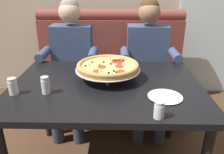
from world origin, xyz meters
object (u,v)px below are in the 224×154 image
diner_left (71,59)px  shaker_pepper_flakes (46,86)px  dining_table (106,94)px  plate_near_left (165,96)px  shaker_parmesan (159,111)px  patio_chair (195,43)px  diner_right (148,59)px  pizza (108,66)px  shaker_oregano (13,87)px  booth_bench (110,77)px

diner_left → shaker_pepper_flakes: size_ratio=11.31×
dining_table → plate_near_left: 0.43m
shaker_parmesan → patio_chair: size_ratio=0.11×
diner_right → pizza: diner_right is taller
pizza → plate_near_left: bearing=-38.3°
diner_left → shaker_parmesan: 1.29m
pizza → patio_chair: 2.41m
dining_table → plate_near_left: size_ratio=6.14×
shaker_pepper_flakes → shaker_oregano: bearing=-175.4°
diner_right → shaker_parmesan: bearing=-94.4°
plate_near_left → patio_chair: bearing=67.6°
diner_right → patio_chair: size_ratio=1.48×
diner_left → booth_bench: bearing=35.1°
plate_near_left → patio_chair: size_ratio=0.25×
patio_chair → shaker_pepper_flakes: bearing=-126.9°
shaker_oregano → patio_chair: same height
diner_right → shaker_pepper_flakes: diner_right is taller
pizza → shaker_parmesan: 0.59m
diner_right → patio_chair: (0.94, 1.42, -0.19)m
booth_bench → plate_near_left: 1.25m
booth_bench → shaker_pepper_flakes: (-0.38, -1.10, 0.40)m
pizza → plate_near_left: size_ratio=2.19×
booth_bench → pizza: bearing=-89.3°
shaker_parmesan → pizza: bearing=118.8°
dining_table → shaker_pepper_flakes: size_ratio=11.71×
diner_left → shaker_parmesan: size_ratio=13.30×
booth_bench → patio_chair: bearing=41.2°
plate_near_left → patio_chair: 2.49m
plate_near_left → patio_chair: (0.94, 2.29, -0.24)m
diner_left → shaker_oregano: 0.88m
shaker_parmesan → booth_bench: bearing=102.1°
plate_near_left → diner_right: bearing=89.7°
booth_bench → diner_left: 0.56m
shaker_pepper_flakes → patio_chair: 2.83m
shaker_pepper_flakes → plate_near_left: size_ratio=0.52×
booth_bench → shaker_oregano: bearing=-117.4°
booth_bench → shaker_parmesan: (0.29, -1.37, 0.39)m
plate_near_left → pizza: bearing=141.7°
dining_table → shaker_pepper_flakes: shaker_pepper_flakes is taller
patio_chair → plate_near_left: bearing=-112.4°
plate_near_left → dining_table: bearing=152.9°
pizza → shaker_parmesan: (0.28, -0.52, -0.05)m
diner_right → shaker_oregano: bearing=-138.4°
diner_right → pizza: bearing=-122.1°
diner_right → shaker_oregano: size_ratio=11.83×
booth_bench → shaker_oregano: booth_bench is taller
shaker_parmesan → plate_near_left: 0.24m
patio_chair → dining_table: bearing=-122.1°
pizza → diner_left: bearing=123.5°
diner_left → plate_near_left: 1.15m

